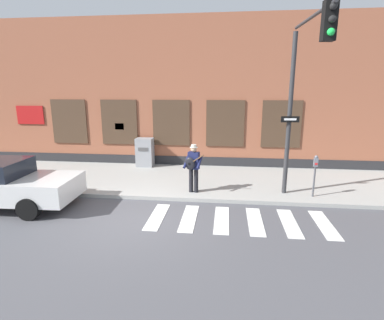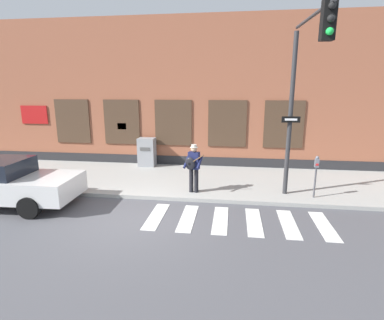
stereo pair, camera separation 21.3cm
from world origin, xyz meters
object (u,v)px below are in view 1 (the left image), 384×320
object	(u,v)px
busker	(193,166)
utility_box	(145,152)
red_car	(2,184)
parking_meter	(315,170)
traffic_light	(303,81)

from	to	relation	value
busker	utility_box	xyz separation A→B (m)	(-2.68, 3.47, -0.31)
red_car	utility_box	size ratio (longest dim) A/B	3.49
parking_meter	red_car	bearing A→B (deg)	-170.08
traffic_light	utility_box	bearing A→B (deg)	144.49
traffic_light	parking_meter	bearing A→B (deg)	44.65
parking_meter	busker	bearing A→B (deg)	-179.39
traffic_light	utility_box	distance (m)	7.96
busker	traffic_light	distance (m)	4.39
red_car	parking_meter	xyz separation A→B (m)	(10.03, 1.75, 0.30)
utility_box	traffic_light	bearing A→B (deg)	-35.51
busker	parking_meter	bearing A→B (deg)	0.61
red_car	busker	distance (m)	6.18
busker	utility_box	distance (m)	4.40
traffic_light	utility_box	xyz separation A→B (m)	(-5.96, 4.25, -3.13)
busker	utility_box	world-z (taller)	busker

